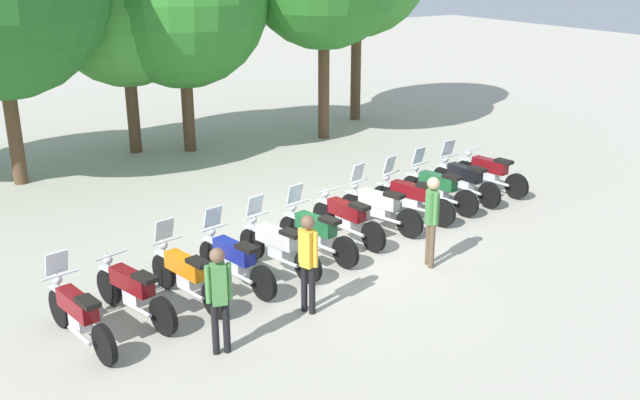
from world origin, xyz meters
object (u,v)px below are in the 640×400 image
at_px(motorcycle_2, 186,274).
at_px(motorcycle_9, 438,187).
at_px(motorcycle_1, 133,291).
at_px(tree_2, 124,10).
at_px(motorcycle_7, 379,206).
at_px(person_1, 308,256).
at_px(person_2, 432,214).
at_px(motorcycle_4, 277,245).
at_px(motorcycle_8, 411,197).
at_px(tree_3, 181,1).
at_px(motorcycle_5, 316,231).
at_px(motorcycle_11, 490,172).
at_px(motorcycle_3, 234,259).
at_px(motorcycle_6, 347,218).
at_px(motorcycle_0, 78,313).
at_px(motorcycle_10, 464,179).
at_px(person_0, 219,293).

xyz_separation_m(motorcycle_2, motorcycle_9, (6.86, 1.26, 0.00)).
bearing_deg(motorcycle_1, tree_2, -34.18).
bearing_deg(motorcycle_7, motorcycle_1, 84.16).
bearing_deg(person_1, person_2, 166.60).
height_order(motorcycle_4, motorcycle_9, same).
height_order(motorcycle_8, tree_3, tree_3).
bearing_deg(motorcycle_5, motorcycle_11, -91.13).
distance_m(motorcycle_3, motorcycle_5, 1.99).
xyz_separation_m(motorcycle_2, motorcycle_4, (1.96, 0.27, 0.00)).
bearing_deg(person_2, motorcycle_8, 77.63).
xyz_separation_m(motorcycle_3, motorcycle_6, (2.94, 0.67, -0.01)).
height_order(motorcycle_0, motorcycle_10, same).
height_order(motorcycle_5, motorcycle_6, motorcycle_5).
bearing_deg(motorcycle_3, motorcycle_8, -90.00).
bearing_deg(motorcycle_0, motorcycle_9, -89.02).
xyz_separation_m(motorcycle_2, motorcycle_8, (5.88, 1.06, 0.00)).
height_order(motorcycle_0, motorcycle_2, same).
relative_size(motorcycle_8, motorcycle_10, 0.97).
bearing_deg(motorcycle_8, tree_3, -4.73).
relative_size(motorcycle_1, motorcycle_9, 0.99).
height_order(motorcycle_7, person_0, person_0).
bearing_deg(motorcycle_2, motorcycle_0, 91.29).
relative_size(motorcycle_11, tree_2, 0.34).
height_order(motorcycle_11, tree_2, tree_2).
height_order(motorcycle_9, tree_2, tree_2).
height_order(motorcycle_6, motorcycle_11, same).
height_order(motorcycle_10, motorcycle_11, motorcycle_10).
xyz_separation_m(motorcycle_5, motorcycle_8, (2.94, 0.61, 0.00)).
height_order(motorcycle_0, motorcycle_6, motorcycle_0).
distance_m(person_2, tree_3, 10.95).
distance_m(motorcycle_0, motorcycle_9, 8.98).
bearing_deg(motorcycle_9, motorcycle_8, 90.67).
bearing_deg(motorcycle_6, motorcycle_8, -89.35).
xyz_separation_m(motorcycle_6, motorcycle_7, (0.97, 0.17, 0.01)).
bearing_deg(motorcycle_4, person_2, -132.74).
bearing_deg(motorcycle_5, person_0, 114.88).
height_order(motorcycle_1, motorcycle_4, motorcycle_4).
distance_m(motorcycle_5, motorcycle_7, 2.02).
height_order(motorcycle_8, tree_2, tree_2).
height_order(motorcycle_4, motorcycle_5, same).
xyz_separation_m(motorcycle_5, tree_2, (-0.42, 9.53, 3.66)).
xyz_separation_m(motorcycle_7, person_1, (-3.34, -2.45, 0.51)).
height_order(motorcycle_1, motorcycle_5, motorcycle_5).
distance_m(motorcycle_1, tree_3, 11.29).
height_order(motorcycle_6, motorcycle_7, motorcycle_7).
bearing_deg(motorcycle_8, motorcycle_4, 83.57).
xyz_separation_m(motorcycle_10, tree_2, (-5.33, 8.57, 3.66)).
xyz_separation_m(motorcycle_8, tree_3, (-1.90, 8.19, 3.90)).
height_order(motorcycle_2, person_1, person_1).
xyz_separation_m(motorcycle_4, motorcycle_7, (2.94, 0.69, 0.00)).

